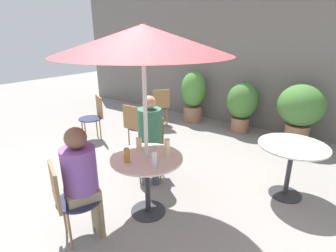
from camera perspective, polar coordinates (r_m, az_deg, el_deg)
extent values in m
plane|color=gray|center=(3.36, -7.43, -17.07)|extent=(20.00, 20.00, 0.00)
cube|color=slate|center=(5.97, 17.71, 13.88)|extent=(10.00, 0.06, 3.00)
cylinder|color=#2D2D33|center=(3.27, -4.32, -17.90)|extent=(0.41, 0.41, 0.01)
cylinder|color=#2D2D33|center=(3.08, -4.49, -12.79)|extent=(0.06, 0.06, 0.67)
cylinder|color=silver|center=(2.90, -4.67, -6.98)|extent=(0.80, 0.80, 0.02)
cylinder|color=#2D2D33|center=(3.86, 24.06, -13.37)|extent=(0.41, 0.41, 0.01)
cylinder|color=#2D2D33|center=(3.69, 24.80, -8.84)|extent=(0.06, 0.06, 0.67)
cylinder|color=silver|center=(3.55, 25.59, -3.87)|extent=(0.82, 0.82, 0.02)
cylinder|color=#232847|center=(3.70, -3.83, -5.43)|extent=(0.44, 0.44, 0.02)
cylinder|color=olive|center=(3.92, -1.57, -7.50)|extent=(0.02, 0.02, 0.43)
cylinder|color=olive|center=(3.93, -5.74, -7.50)|extent=(0.02, 0.02, 0.43)
cylinder|color=olive|center=(3.67, -1.62, -9.51)|extent=(0.02, 0.02, 0.43)
cylinder|color=olive|center=(3.68, -6.09, -9.50)|extent=(0.02, 0.02, 0.43)
cube|color=olive|center=(3.80, -3.76, -1.24)|extent=(0.31, 0.25, 0.41)
cylinder|color=#232847|center=(2.84, -18.80, -14.94)|extent=(0.44, 0.44, 0.02)
cylinder|color=olive|center=(3.07, -21.65, -17.57)|extent=(0.02, 0.02, 0.43)
cylinder|color=olive|center=(2.84, -20.56, -20.76)|extent=(0.02, 0.02, 0.43)
cylinder|color=olive|center=(3.10, -16.31, -16.43)|extent=(0.02, 0.02, 0.43)
cylinder|color=olive|center=(2.88, -14.72, -19.45)|extent=(0.02, 0.02, 0.43)
cube|color=olive|center=(2.71, -23.42, -12.00)|extent=(0.35, 0.17, 0.41)
cylinder|color=#232847|center=(4.66, -6.16, -0.14)|extent=(0.44, 0.44, 0.02)
cylinder|color=olive|center=(4.72, -8.48, -2.86)|extent=(0.02, 0.02, 0.43)
cylinder|color=olive|center=(4.55, -5.79, -3.62)|extent=(0.02, 0.02, 0.43)
cylinder|color=olive|center=(4.92, -6.32, -1.82)|extent=(0.02, 0.02, 0.43)
cylinder|color=olive|center=(4.76, -3.66, -2.50)|extent=(0.02, 0.02, 0.43)
cube|color=olive|center=(4.45, -7.84, 1.75)|extent=(0.37, 0.05, 0.41)
cylinder|color=#232847|center=(5.95, -1.86, 4.32)|extent=(0.44, 0.44, 0.02)
cylinder|color=olive|center=(5.85, -2.89, 1.76)|extent=(0.02, 0.02, 0.43)
cylinder|color=olive|center=(5.91, -0.19, 1.97)|extent=(0.02, 0.02, 0.43)
cylinder|color=olive|center=(6.11, -3.42, 2.55)|extent=(0.02, 0.02, 0.43)
cylinder|color=olive|center=(6.17, -0.84, 2.74)|extent=(0.02, 0.02, 0.43)
cube|color=olive|center=(5.71, -1.45, 5.90)|extent=(0.26, 0.30, 0.41)
cylinder|color=#232847|center=(5.29, -16.58, 1.54)|extent=(0.44, 0.44, 0.02)
cylinder|color=olive|center=(5.25, -14.50, -0.94)|extent=(0.02, 0.02, 0.43)
cylinder|color=olive|center=(5.51, -15.25, -0.04)|extent=(0.02, 0.02, 0.43)
cylinder|color=olive|center=(5.20, -17.51, -1.45)|extent=(0.02, 0.02, 0.43)
cylinder|color=olive|center=(5.46, -18.13, -0.51)|extent=(0.02, 0.02, 0.43)
cube|color=olive|center=(5.27, -14.72, 4.10)|extent=(0.35, 0.19, 0.41)
cylinder|color=#42475B|center=(3.66, -5.02, -9.67)|extent=(0.10, 0.10, 0.42)
cylinder|color=#42475B|center=(3.66, -2.72, -9.68)|extent=(0.10, 0.10, 0.42)
cube|color=#42475B|center=(3.64, -3.88, -4.86)|extent=(0.40, 0.41, 0.10)
cylinder|color=#337551|center=(3.52, -3.99, -0.31)|extent=(0.32, 0.32, 0.52)
sphere|color=#DBAD89|center=(3.42, -4.13, 5.16)|extent=(0.18, 0.18, 0.18)
cylinder|color=gray|center=(2.93, -14.71, -18.60)|extent=(0.10, 0.10, 0.42)
cylinder|color=gray|center=(3.05, -15.55, -17.04)|extent=(0.10, 0.10, 0.42)
cube|color=gray|center=(2.81, -18.12, -13.77)|extent=(0.38, 0.40, 0.10)
cylinder|color=#7A4C9E|center=(2.68, -18.73, -8.93)|extent=(0.33, 0.33, 0.44)
sphere|color=brown|center=(2.55, -19.51, -2.50)|extent=(0.21, 0.21, 0.21)
cylinder|color=silver|center=(2.67, -3.03, -7.11)|extent=(0.07, 0.07, 0.17)
cylinder|color=beige|center=(2.89, -0.22, -4.72)|extent=(0.06, 0.06, 0.19)
cylinder|color=beige|center=(3.06, -6.36, -3.88)|extent=(0.07, 0.07, 0.15)
cylinder|color=#B28433|center=(2.79, -8.97, -6.33)|extent=(0.06, 0.06, 0.16)
cylinder|color=#93664C|center=(6.28, 5.40, 2.67)|extent=(0.44, 0.44, 0.36)
ellipsoid|color=#4C8938|center=(6.14, 5.58, 8.00)|extent=(0.58, 0.58, 0.83)
cylinder|color=#93664C|center=(5.80, 15.38, 0.32)|extent=(0.38, 0.38, 0.31)
ellipsoid|color=#427533|center=(5.66, 15.86, 5.43)|extent=(0.64, 0.64, 0.76)
cylinder|color=#93664C|center=(5.48, 26.11, -1.71)|extent=(0.43, 0.43, 0.39)
ellipsoid|color=#427533|center=(5.32, 27.03, 4.11)|extent=(0.82, 0.82, 0.76)
cylinder|color=silver|center=(2.77, -4.86, -0.72)|extent=(0.04, 0.04, 2.08)
cone|color=#B72D33|center=(2.60, -5.45, 18.17)|extent=(1.73, 1.73, 0.28)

